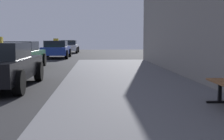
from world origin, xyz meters
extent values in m
cube|color=black|center=(5.32, 2.77, 0.38)|extent=(0.06, 0.06, 0.45)
cube|color=black|center=(5.32, 2.77, 0.17)|extent=(0.50, 0.07, 0.04)
cylinder|color=black|center=(1.10, 7.41, 0.32)|extent=(0.22, 0.64, 0.64)
cylinder|color=black|center=(1.10, 4.64, 0.32)|extent=(0.22, 0.64, 0.64)
cube|color=#196638|center=(-0.59, 12.20, 0.54)|extent=(1.75, 4.23, 0.55)
cube|color=black|center=(-0.59, 11.99, 1.04)|extent=(1.54, 1.90, 0.45)
cylinder|color=black|center=(-1.47, 13.56, 0.32)|extent=(0.22, 0.64, 0.64)
cylinder|color=black|center=(0.29, 13.56, 0.32)|extent=(0.22, 0.64, 0.64)
cylinder|color=black|center=(0.29, 10.85, 0.32)|extent=(0.22, 0.64, 0.64)
cube|color=#233899|center=(0.13, 20.60, 0.54)|extent=(1.70, 4.46, 0.55)
cube|color=black|center=(0.13, 20.38, 1.04)|extent=(1.50, 2.01, 0.45)
cube|color=yellow|center=(0.13, 20.38, 1.35)|extent=(0.36, 0.14, 0.16)
cylinder|color=black|center=(-0.73, 22.03, 0.32)|extent=(0.22, 0.64, 0.64)
cylinder|color=black|center=(0.98, 22.03, 0.32)|extent=(0.22, 0.64, 0.64)
cylinder|color=black|center=(-0.73, 19.17, 0.32)|extent=(0.22, 0.64, 0.64)
cylinder|color=black|center=(0.98, 19.17, 0.32)|extent=(0.22, 0.64, 0.64)
cube|color=white|center=(0.26, 29.44, 0.54)|extent=(1.85, 4.22, 0.55)
cube|color=black|center=(0.26, 29.23, 1.04)|extent=(1.63, 1.90, 0.45)
cylinder|color=black|center=(-0.66, 30.79, 0.32)|extent=(0.22, 0.64, 0.64)
cylinder|color=black|center=(1.18, 30.79, 0.32)|extent=(0.22, 0.64, 0.64)
cylinder|color=black|center=(-0.66, 28.10, 0.32)|extent=(0.22, 0.64, 0.64)
cylinder|color=black|center=(1.18, 28.10, 0.32)|extent=(0.22, 0.64, 0.64)
cube|color=yellow|center=(-0.57, 39.35, 0.54)|extent=(1.72, 4.03, 0.55)
cube|color=black|center=(-0.57, 39.15, 1.04)|extent=(1.51, 1.81, 0.45)
cylinder|color=black|center=(-1.43, 40.64, 0.32)|extent=(0.22, 0.64, 0.64)
cylinder|color=black|center=(0.29, 40.64, 0.32)|extent=(0.22, 0.64, 0.64)
cylinder|color=black|center=(-1.43, 38.06, 0.32)|extent=(0.22, 0.64, 0.64)
cylinder|color=black|center=(0.29, 38.06, 0.32)|extent=(0.22, 0.64, 0.64)
camera|label=1|loc=(2.95, -3.15, 1.36)|focal=51.49mm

